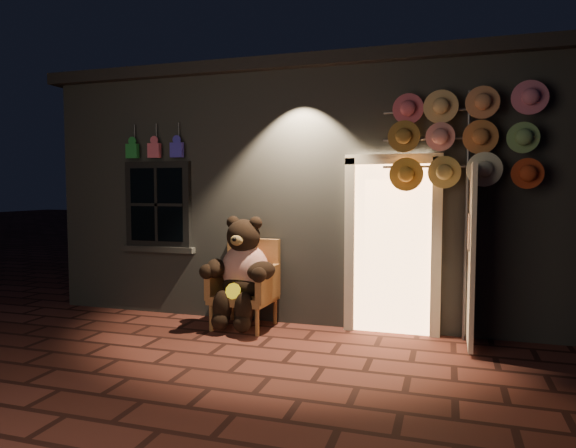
% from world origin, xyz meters
% --- Properties ---
extents(ground, '(60.00, 60.00, 0.00)m').
position_xyz_m(ground, '(0.00, 0.00, 0.00)').
color(ground, brown).
rests_on(ground, ground).
extents(shop_building, '(7.30, 5.95, 3.51)m').
position_xyz_m(shop_building, '(0.00, 3.99, 1.74)').
color(shop_building, slate).
rests_on(shop_building, ground).
extents(wicker_armchair, '(0.80, 0.73, 1.12)m').
position_xyz_m(wicker_armchair, '(-0.47, 1.21, 0.56)').
color(wicker_armchair, '#A26B3F').
rests_on(wicker_armchair, ground).
extents(teddy_bear, '(1.00, 0.79, 1.38)m').
position_xyz_m(teddy_bear, '(-0.47, 1.07, 0.73)').
color(teddy_bear, '#A92212').
rests_on(teddy_bear, ground).
extents(hat_rack, '(1.73, 0.22, 2.91)m').
position_xyz_m(hat_rack, '(2.14, 1.27, 2.33)').
color(hat_rack, '#59595E').
rests_on(hat_rack, ground).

